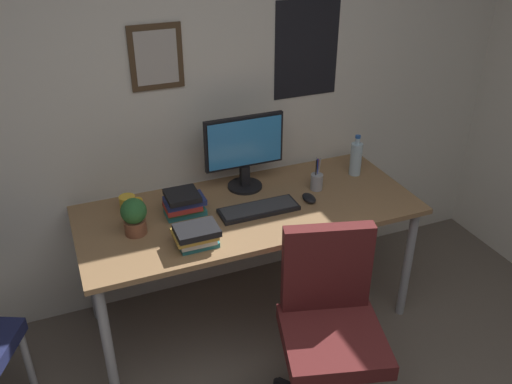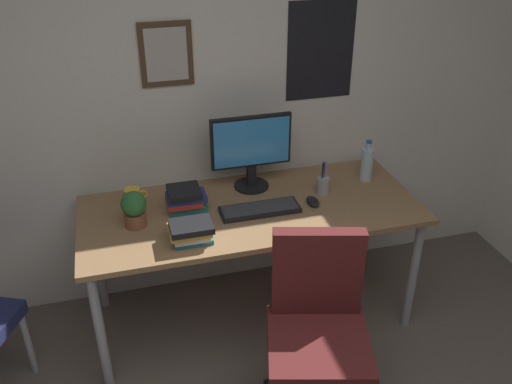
# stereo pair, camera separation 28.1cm
# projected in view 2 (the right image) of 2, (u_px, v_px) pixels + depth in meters

# --- Properties ---
(wall_back) EXTENTS (4.40, 0.10, 2.60)m
(wall_back) POSITION_uv_depth(u_px,v_px,m) (188.00, 88.00, 3.05)
(wall_back) COLOR silver
(wall_back) RESTS_ON ground_plane
(desk) EXTENTS (1.84, 0.77, 0.76)m
(desk) POSITION_uv_depth(u_px,v_px,m) (251.00, 218.00, 3.01)
(desk) COLOR #936D47
(desk) RESTS_ON ground_plane
(office_chair) EXTENTS (0.58, 0.59, 0.95)m
(office_chair) POSITION_uv_depth(u_px,v_px,m) (318.00, 322.00, 2.52)
(office_chair) COLOR #591E1E
(office_chair) RESTS_ON ground_plane
(monitor) EXTENTS (0.46, 0.20, 0.43)m
(monitor) POSITION_uv_depth(u_px,v_px,m) (251.00, 149.00, 3.06)
(monitor) COLOR black
(monitor) RESTS_ON desk
(keyboard) EXTENTS (0.43, 0.15, 0.03)m
(keyboard) POSITION_uv_depth(u_px,v_px,m) (260.00, 209.00, 2.93)
(keyboard) COLOR black
(keyboard) RESTS_ON desk
(computer_mouse) EXTENTS (0.06, 0.11, 0.04)m
(computer_mouse) POSITION_uv_depth(u_px,v_px,m) (313.00, 201.00, 3.00)
(computer_mouse) COLOR black
(computer_mouse) RESTS_ON desk
(water_bottle) EXTENTS (0.07, 0.07, 0.25)m
(water_bottle) POSITION_uv_depth(u_px,v_px,m) (367.00, 163.00, 3.21)
(water_bottle) COLOR silver
(water_bottle) RESTS_ON desk
(coffee_mug_near) EXTENTS (0.12, 0.09, 0.09)m
(coffee_mug_near) POSITION_uv_depth(u_px,v_px,m) (133.00, 196.00, 2.99)
(coffee_mug_near) COLOR yellow
(coffee_mug_near) RESTS_ON desk
(potted_plant) EXTENTS (0.13, 0.13, 0.20)m
(potted_plant) POSITION_uv_depth(u_px,v_px,m) (134.00, 208.00, 2.76)
(potted_plant) COLOR brown
(potted_plant) RESTS_ON desk
(pen_cup) EXTENTS (0.07, 0.07, 0.20)m
(pen_cup) POSITION_uv_depth(u_px,v_px,m) (323.00, 184.00, 3.09)
(pen_cup) COLOR #9EA0A5
(pen_cup) RESTS_ON desk
(book_stack_left) EXTENTS (0.21, 0.18, 0.14)m
(book_stack_left) POSITION_uv_depth(u_px,v_px,m) (185.00, 200.00, 2.91)
(book_stack_left) COLOR #26727A
(book_stack_left) RESTS_ON desk
(book_stack_right) EXTENTS (0.21, 0.17, 0.11)m
(book_stack_right) POSITION_uv_depth(u_px,v_px,m) (191.00, 232.00, 2.65)
(book_stack_right) COLOR #26727A
(book_stack_right) RESTS_ON desk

